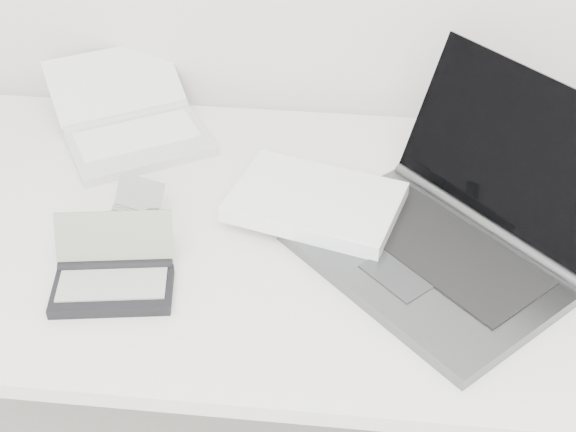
# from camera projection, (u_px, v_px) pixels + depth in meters

# --- Properties ---
(desk) EXTENTS (1.60, 0.80, 0.73)m
(desk) POSITION_uv_depth(u_px,v_px,m) (307.00, 249.00, 1.47)
(desk) COLOR white
(desk) RESTS_ON ground
(laptop_large) EXTENTS (0.70, 0.60, 0.28)m
(laptop_large) POSITION_uv_depth(u_px,v_px,m) (413.00, 222.00, 1.38)
(laptop_large) COLOR #57595C
(laptop_large) RESTS_ON desk
(netbook_open_white) EXTENTS (0.41, 0.43, 0.11)m
(netbook_open_white) POSITION_uv_depth(u_px,v_px,m) (132.00, 126.00, 1.66)
(netbook_open_white) COLOR silver
(netbook_open_white) RESTS_ON desk
(pda_silver) EXTENTS (0.12, 0.13, 0.07)m
(pda_silver) POSITION_uv_depth(u_px,v_px,m) (130.00, 218.00, 1.44)
(pda_silver) COLOR #B4B4B8
(pda_silver) RESTS_ON desk
(palmtop_charcoal) EXTENTS (0.21, 0.18, 0.10)m
(palmtop_charcoal) POSITION_uv_depth(u_px,v_px,m) (113.00, 277.00, 1.31)
(palmtop_charcoal) COLOR black
(palmtop_charcoal) RESTS_ON desk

